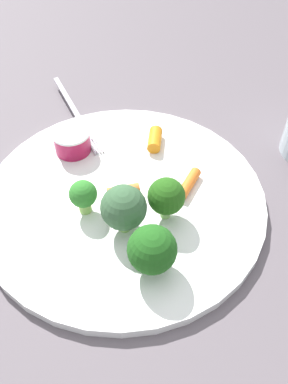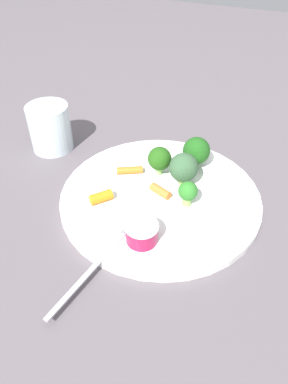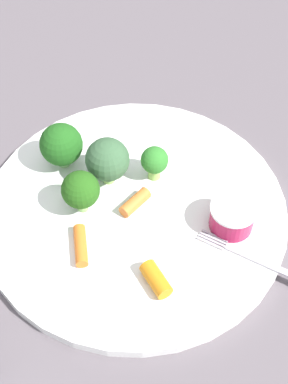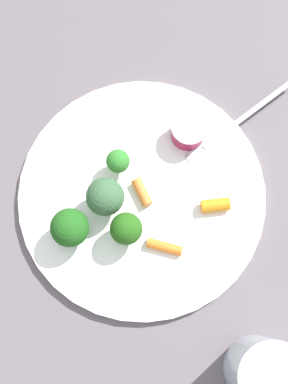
{
  "view_description": "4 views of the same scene",
  "coord_description": "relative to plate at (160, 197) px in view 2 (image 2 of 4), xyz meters",
  "views": [
    {
      "loc": [
        -0.26,
        0.15,
        0.35
      ],
      "look_at": [
        -0.01,
        -0.02,
        0.02
      ],
      "focal_mm": 37.99,
      "sensor_mm": 36.0,
      "label": 1
    },
    {
      "loc": [
        0.41,
        0.14,
        0.39
      ],
      "look_at": [
        0.02,
        -0.02,
        0.03
      ],
      "focal_mm": 33.83,
      "sensor_mm": 36.0,
      "label": 2
    },
    {
      "loc": [
        0.12,
        -0.32,
        0.46
      ],
      "look_at": [
        0.01,
        0.01,
        0.02
      ],
      "focal_mm": 50.36,
      "sensor_mm": 36.0,
      "label": 3
    },
    {
      "loc": [
        -0.1,
        -0.1,
        0.57
      ],
      "look_at": [
        -0.0,
        -0.0,
        0.03
      ],
      "focal_mm": 42.6,
      "sensor_mm": 36.0,
      "label": 4
    }
  ],
  "objects": [
    {
      "name": "ground_plane",
      "position": [
        0.0,
        0.0,
        -0.01
      ],
      "size": [
        2.4,
        2.4,
        0.0
      ],
      "primitive_type": "plane",
      "color": "#5B5358"
    },
    {
      "name": "broccoli_floret_1",
      "position": [
        -0.05,
        -0.02,
        0.04
      ],
      "size": [
        0.04,
        0.04,
        0.05
      ],
      "color": "#8FC66B",
      "rests_on": "plate"
    },
    {
      "name": "carrot_stick_2",
      "position": [
        0.0,
        0.0,
        0.01
      ],
      "size": [
        0.03,
        0.04,
        0.01
      ],
      "primitive_type": "cylinder",
      "rotation": [
        1.57,
        0.0,
        5.91
      ],
      "color": "orange",
      "rests_on": "plate"
    },
    {
      "name": "fork",
      "position": [
        0.16,
        -0.03,
        0.01
      ],
      "size": [
        0.18,
        0.04,
        0.0
      ],
      "color": "#BEB8C4",
      "rests_on": "plate"
    },
    {
      "name": "broccoli_floret_0",
      "position": [
        0.01,
        0.05,
        0.03
      ],
      "size": [
        0.03,
        0.03,
        0.04
      ],
      "color": "#90C35C",
      "rests_on": "plate"
    },
    {
      "name": "drinking_glass",
      "position": [
        -0.06,
        -0.24,
        0.04
      ],
      "size": [
        0.08,
        0.08,
        0.09
      ],
      "primitive_type": "cylinder",
      "color": "silver",
      "rests_on": "ground_plane"
    },
    {
      "name": "broccoli_floret_3",
      "position": [
        -0.09,
        0.03,
        0.04
      ],
      "size": [
        0.05,
        0.05,
        0.05
      ],
      "color": "#86BB71",
      "rests_on": "plate"
    },
    {
      "name": "carrot_stick_1",
      "position": [
        0.05,
        -0.08,
        0.01
      ],
      "size": [
        0.04,
        0.04,
        0.02
      ],
      "primitive_type": "cylinder",
      "rotation": [
        1.57,
        0.0,
        0.86
      ],
      "color": "orange",
      "rests_on": "plate"
    },
    {
      "name": "plate",
      "position": [
        0.0,
        0.0,
        0.0
      ],
      "size": [
        0.32,
        0.32,
        0.01
      ],
      "primitive_type": "cylinder",
      "color": "white",
      "rests_on": "ground_plane"
    },
    {
      "name": "sauce_cup",
      "position": [
        0.1,
        0.01,
        0.02
      ],
      "size": [
        0.05,
        0.05,
        0.03
      ],
      "color": "#9F1540",
      "rests_on": "plate"
    },
    {
      "name": "carrot_stick_0",
      "position": [
        -0.03,
        -0.07,
        0.01
      ],
      "size": [
        0.03,
        0.04,
        0.01
      ],
      "primitive_type": "cylinder",
      "rotation": [
        1.57,
        0.0,
        3.62
      ],
      "color": "orange",
      "rests_on": "plate"
    },
    {
      "name": "broccoli_floret_2",
      "position": [
        -0.04,
        0.02,
        0.04
      ],
      "size": [
        0.05,
        0.05,
        0.06
      ],
      "color": "#91C363",
      "rests_on": "plate"
    }
  ]
}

